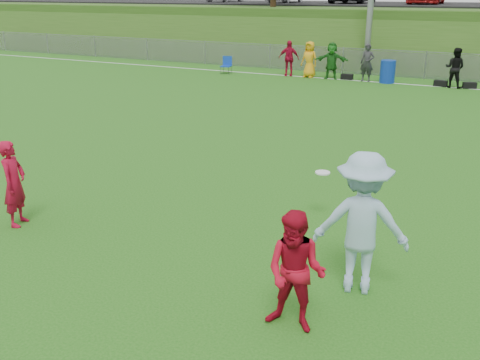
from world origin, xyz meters
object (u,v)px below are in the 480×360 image
Objects in this scene: player_blue at (362,223)px; frisbee at (323,173)px; recycling_bin at (388,72)px; player_red_center at (296,272)px; player_red_left at (14,183)px.

frisbee is at bearing -72.97° from player_blue.
player_blue is 2.46m from frisbee.
recycling_bin is (-3.40, 18.15, -0.50)m from player_blue.
player_blue is at bearing 68.70° from player_red_center.
player_red_center reaches higher than recycling_bin.
player_red_left is at bearing -151.05° from frisbee.
player_red_center is 1.55× the size of recycling_bin.
player_red_left is 5.49m from frisbee.
player_red_center is at bearing -81.37° from recycling_bin.
recycling_bin is at bearing -92.62° from player_blue.
player_blue is 7.43× the size of frisbee.
player_red_center reaches higher than frisbee.
player_red_center is at bearing -77.04° from frisbee.
player_red_center reaches higher than player_red_left.
player_blue is 18.47m from recycling_bin.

